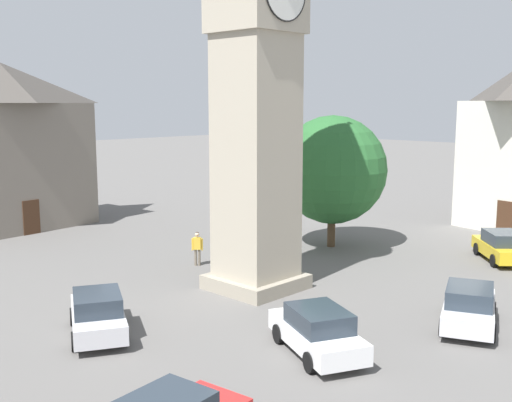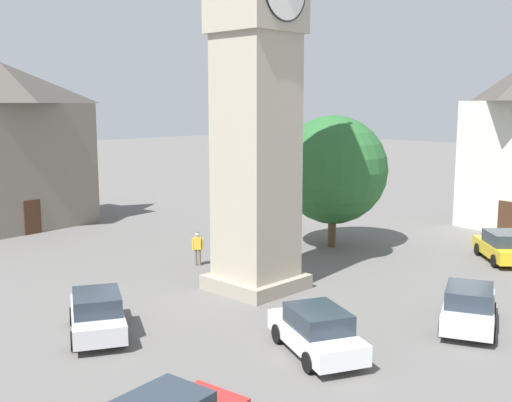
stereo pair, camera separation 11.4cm
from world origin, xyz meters
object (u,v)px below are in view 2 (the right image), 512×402
(car_blue_kerb, at_px, (97,314))
(car_white_side, at_px, (316,331))
(building_terrace_right, at_px, (4,145))
(pedestrian, at_px, (198,245))
(car_black_far, at_px, (503,247))
(clock_tower, at_px, (256,16))
(car_red_corner, at_px, (469,307))
(tree, at_px, (333,170))

(car_blue_kerb, distance_m, car_white_side, 7.56)
(car_blue_kerb, bearing_deg, building_terrace_right, 73.43)
(building_terrace_right, bearing_deg, car_white_side, -94.43)
(pedestrian, distance_m, building_terrace_right, 16.45)
(car_blue_kerb, relative_size, car_black_far, 1.06)
(clock_tower, relative_size, building_terrace_right, 1.80)
(car_red_corner, distance_m, pedestrian, 13.47)
(clock_tower, xyz_separation_m, tree, (8.61, 2.48, -7.08))
(car_white_side, relative_size, car_black_far, 1.07)
(car_blue_kerb, relative_size, pedestrian, 2.62)
(car_red_corner, relative_size, tree, 0.61)
(car_red_corner, bearing_deg, building_terrace_right, 96.94)
(pedestrian, bearing_deg, clock_tower, -98.68)
(clock_tower, relative_size, car_black_far, 4.68)
(car_white_side, distance_m, tree, 15.58)
(car_black_far, bearing_deg, tree, 112.38)
(car_red_corner, bearing_deg, car_blue_kerb, 137.26)
(car_blue_kerb, xyz_separation_m, tree, (16.32, 2.36, 3.54))
(car_white_side, bearing_deg, tree, 35.44)
(pedestrian, relative_size, building_terrace_right, 0.16)
(car_blue_kerb, bearing_deg, clock_tower, -0.89)
(car_red_corner, distance_m, building_terrace_right, 29.69)
(tree, bearing_deg, car_black_far, -67.62)
(tree, height_order, building_terrace_right, building_terrace_right)
(car_white_side, height_order, pedestrian, pedestrian)
(car_red_corner, height_order, car_white_side, same)
(car_white_side, relative_size, tree, 0.61)
(clock_tower, xyz_separation_m, car_white_side, (-3.76, -6.32, -10.62))
(car_blue_kerb, distance_m, pedestrian, 9.60)
(pedestrian, height_order, building_terrace_right, building_terrace_right)
(car_white_side, bearing_deg, car_black_far, 2.21)
(clock_tower, bearing_deg, pedestrian, 81.32)
(clock_tower, height_order, car_blue_kerb, clock_tower)
(car_blue_kerb, height_order, car_black_far, same)
(clock_tower, relative_size, tree, 2.68)
(tree, distance_m, building_terrace_right, 20.69)
(clock_tower, height_order, car_black_far, clock_tower)
(car_red_corner, distance_m, tree, 13.55)
(car_red_corner, xyz_separation_m, tree, (6.75, 11.21, 3.54))
(tree, bearing_deg, pedestrian, 164.30)
(clock_tower, bearing_deg, car_black_far, -25.51)
(car_white_side, height_order, building_terrace_right, building_terrace_right)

